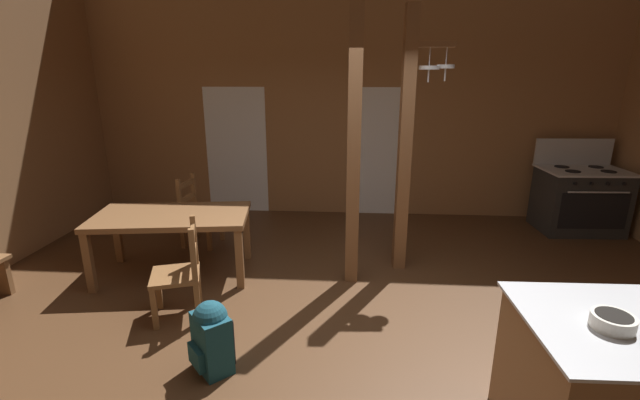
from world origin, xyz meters
The scene contains 12 objects.
ground_plane centered at (0.00, 0.00, -0.05)m, with size 8.99×7.89×0.10m, color #4C301C.
wall_back centered at (0.00, 3.61, 2.31)m, with size 8.99×0.14×4.61m, color #93663F.
glazed_door_back_left centered at (-1.84, 3.54, 1.02)m, with size 1.00×0.01×2.05m, color white.
glazed_panel_back_right centered at (0.41, 3.54, 1.02)m, with size 0.84×0.01×2.05m, color white.
stove_range centered at (3.40, 2.95, 0.48)m, with size 1.17×0.87×1.32m.
support_post_with_pot_rack centered at (0.66, 1.50, 1.57)m, with size 0.56×0.23×2.96m.
support_post_center centered at (0.07, 1.11, 1.48)m, with size 0.14×0.14×2.96m.
dining_table centered at (-1.98, 1.11, 0.65)m, with size 1.81×1.12×0.74m.
ladderback_chair_near_window centered at (-2.02, 2.04, 0.45)m, with size 0.50×0.50×0.95m.
ladderback_chair_by_post centered at (-1.55, 0.25, 0.45)m, with size 0.56×0.56×0.95m.
backpack centered at (-1.03, -0.51, 0.31)m, with size 0.39×0.39×0.60m.
mixing_bowl_on_counter centered at (1.48, -1.17, 0.96)m, with size 0.23×0.23×0.08m.
Camera 1 is at (0.03, -3.34, 2.28)m, focal length 24.07 mm.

